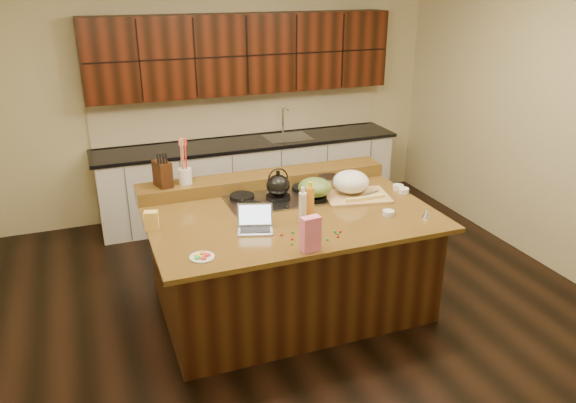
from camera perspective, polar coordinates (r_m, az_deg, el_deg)
name	(u,v)px	position (r m, az deg, el deg)	size (l,w,h in m)	color
room	(290,164)	(4.63, 0.22, 3.80)	(5.52, 5.02, 2.72)	black
island	(290,260)	(4.98, 0.20, -5.93)	(2.40, 1.60, 0.92)	black
back_ledge	(264,180)	(5.38, -2.45, 2.23)	(2.40, 0.30, 0.12)	black
cooktop	(278,198)	(5.04, -1.01, 0.32)	(0.92, 0.52, 0.05)	gray
back_counter	(248,137)	(6.85, -4.12, 6.59)	(3.70, 0.66, 2.40)	silver
kettle	(278,185)	(4.99, -1.02, 1.65)	(0.21, 0.21, 0.19)	black
green_bowl	(315,187)	(4.99, 2.74, 1.45)	(0.30, 0.30, 0.17)	#4D6F2C
laptop	(255,223)	(4.46, -3.36, -2.21)	(0.33, 0.30, 0.20)	#B7B7BC
oil_bottle	(310,203)	(4.62, 2.24, -0.16)	(0.07, 0.07, 0.27)	orange
vinegar_bottle	(303,207)	(4.56, 1.50, -0.60)	(0.06, 0.06, 0.25)	silver
wooden_tray	(352,185)	(5.14, 6.55, 1.67)	(0.64, 0.51, 0.23)	tan
ramekin_a	(388,213)	(4.79, 10.17, -1.16)	(0.10, 0.10, 0.04)	white
ramekin_b	(403,191)	(5.31, 11.65, 1.10)	(0.10, 0.10, 0.04)	white
ramekin_c	(398,187)	(5.39, 11.11, 1.44)	(0.10, 0.10, 0.04)	white
strainer_bowl	(329,183)	(5.34, 4.23, 1.88)	(0.24, 0.24, 0.09)	#996B3F
kitchen_timer	(427,213)	(4.82, 13.89, -1.16)	(0.08, 0.08, 0.07)	silver
pink_bag	(311,234)	(4.09, 2.31, -3.30)	(0.14, 0.08, 0.27)	pink
candy_plate	(202,257)	(4.08, -8.73, -5.61)	(0.18, 0.18, 0.01)	white
package_box	(151,220)	(4.57, -13.71, -1.87)	(0.11, 0.08, 0.15)	#F1C455
utensil_crock	(185,176)	(5.16, -10.40, 2.56)	(0.12, 0.12, 0.14)	white
knife_block	(163,174)	(5.12, -12.63, 2.75)	(0.12, 0.19, 0.23)	black
gumdrop_0	(340,231)	(4.43, 5.35, -3.05)	(0.02, 0.02, 0.02)	red
gumdrop_1	(292,244)	(4.21, 0.43, -4.34)	(0.02, 0.02, 0.02)	#198C26
gumdrop_2	(338,236)	(4.34, 5.08, -3.55)	(0.02, 0.02, 0.02)	red
gumdrop_3	(337,234)	(4.39, 5.04, -3.28)	(0.02, 0.02, 0.02)	#198C26
gumdrop_4	(292,239)	(4.29, 0.42, -3.83)	(0.02, 0.02, 0.02)	red
gumdrop_5	(305,235)	(4.35, 1.73, -3.44)	(0.02, 0.02, 0.02)	#198C26
gumdrop_6	(282,235)	(4.35, -0.65, -3.41)	(0.02, 0.02, 0.02)	red
gumdrop_7	(327,240)	(4.29, 4.02, -3.88)	(0.02, 0.02, 0.02)	#198C26
gumdrop_8	(310,234)	(4.37, 2.25, -3.33)	(0.02, 0.02, 0.02)	red
gumdrop_9	(335,232)	(4.42, 4.83, -3.07)	(0.02, 0.02, 0.02)	#198C26
gumdrop_10	(319,227)	(4.49, 3.14, -2.62)	(0.02, 0.02, 0.02)	red
gumdrop_11	(318,228)	(4.48, 3.04, -2.70)	(0.02, 0.02, 0.02)	#198C26
gumdrop_12	(319,229)	(4.46, 3.19, -2.77)	(0.02, 0.02, 0.02)	red
gumdrop_13	(293,232)	(4.40, 0.48, -3.13)	(0.02, 0.02, 0.02)	#198C26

